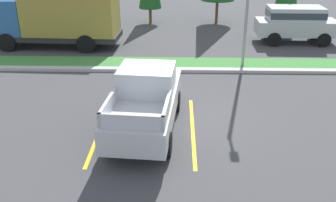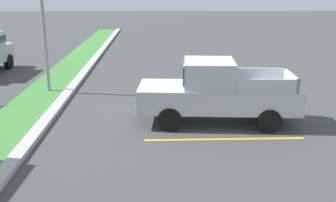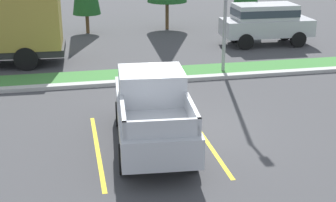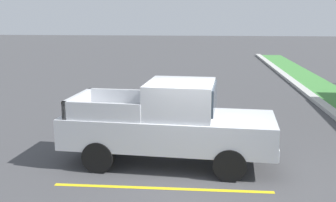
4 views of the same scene
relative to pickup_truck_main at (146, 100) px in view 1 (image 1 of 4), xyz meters
The scene contains 8 objects.
ground_plane 1.56m from the pickup_truck_main, 36.58° to the left, with size 120.00×120.00×0.00m, color #424244.
parking_line_near 1.87m from the pickup_truck_main, behind, with size 0.12×4.80×0.01m, color yellow.
parking_line_far 1.86m from the pickup_truck_main, ahead, with size 0.12×4.80×0.01m, color yellow.
curb_strip 5.85m from the pickup_truck_main, 80.68° to the left, with size 56.00×0.40×0.15m, color #B2B2AD.
grass_median 6.93m from the pickup_truck_main, 82.17° to the left, with size 56.00×1.80×0.06m, color #42843D.
pickup_truck_main is the anchor object (origin of this frame).
cargo_truck_distant 11.22m from the pickup_truck_main, 119.78° to the left, with size 6.89×2.72×3.40m.
suv_distant 13.48m from the pickup_truck_main, 54.37° to the left, with size 4.64×2.03×2.10m.
Camera 1 is at (0.10, -11.95, 6.11)m, focal length 40.61 mm.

